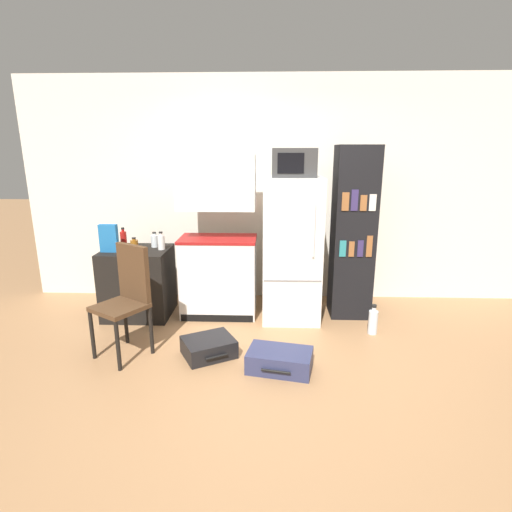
% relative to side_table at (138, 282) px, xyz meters
% --- Properties ---
extents(ground_plane, '(24.00, 24.00, 0.00)m').
position_rel_side_table_xyz_m(ground_plane, '(1.47, -1.29, -0.39)').
color(ground_plane, '#A3754C').
extents(wall_back, '(6.40, 0.10, 2.69)m').
position_rel_side_table_xyz_m(wall_back, '(1.67, 0.71, 0.96)').
color(wall_back, silver).
rests_on(wall_back, ground_plane).
extents(side_table, '(0.72, 0.62, 0.77)m').
position_rel_side_table_xyz_m(side_table, '(0.00, 0.00, 0.00)').
color(side_table, black).
rests_on(side_table, ground_plane).
extents(kitchen_hutch, '(0.85, 0.51, 1.80)m').
position_rel_side_table_xyz_m(kitchen_hutch, '(0.91, 0.06, 0.44)').
color(kitchen_hutch, white).
rests_on(kitchen_hutch, ground_plane).
extents(refrigerator, '(0.62, 0.65, 1.57)m').
position_rel_side_table_xyz_m(refrigerator, '(1.73, 0.00, 0.40)').
color(refrigerator, silver).
rests_on(refrigerator, ground_plane).
extents(microwave, '(0.45, 0.42, 0.29)m').
position_rel_side_table_xyz_m(microwave, '(1.73, -0.00, 1.33)').
color(microwave, '#333333').
rests_on(microwave, refrigerator).
extents(bookshelf, '(0.44, 0.41, 1.89)m').
position_rel_side_table_xyz_m(bookshelf, '(2.40, 0.11, 0.56)').
color(bookshelf, black).
rests_on(bookshelf, ground_plane).
extents(bottle_ketchup_red, '(0.07, 0.07, 0.22)m').
position_rel_side_table_xyz_m(bottle_ketchup_red, '(-0.18, 0.13, 0.48)').
color(bottle_ketchup_red, '#AD1914').
rests_on(bottle_ketchup_red, side_table).
extents(bottle_amber_beer, '(0.08, 0.08, 0.14)m').
position_rel_side_table_xyz_m(bottle_amber_beer, '(-0.00, -0.03, 0.45)').
color(bottle_amber_beer, brown).
rests_on(bottle_amber_beer, side_table).
extents(bottle_milk_white, '(0.08, 0.08, 0.20)m').
position_rel_side_table_xyz_m(bottle_milk_white, '(0.29, 0.01, 0.47)').
color(bottle_milk_white, white).
rests_on(bottle_milk_white, side_table).
extents(bottle_clear_short, '(0.08, 0.08, 0.17)m').
position_rel_side_table_xyz_m(bottle_clear_short, '(0.18, 0.12, 0.46)').
color(bottle_clear_short, silver).
rests_on(bottle_clear_short, side_table).
extents(bowl, '(0.16, 0.16, 0.04)m').
position_rel_side_table_xyz_m(bowl, '(-0.03, -0.20, 0.41)').
color(bowl, silver).
rests_on(bowl, side_table).
extents(cereal_box, '(0.19, 0.07, 0.30)m').
position_rel_side_table_xyz_m(cereal_box, '(-0.24, -0.11, 0.54)').
color(cereal_box, '#1E66A8').
rests_on(cereal_box, side_table).
extents(chair, '(0.55, 0.55, 1.02)m').
position_rel_side_table_xyz_m(chair, '(0.20, -0.88, 0.21)').
color(chair, black).
rests_on(chair, ground_plane).
extents(suitcase_large_flat, '(0.60, 0.43, 0.18)m').
position_rel_side_table_xyz_m(suitcase_large_flat, '(1.58, -1.15, -0.30)').
color(suitcase_large_flat, navy).
rests_on(suitcase_large_flat, ground_plane).
extents(suitcase_small_flat, '(0.56, 0.53, 0.16)m').
position_rel_side_table_xyz_m(suitcase_small_flat, '(0.93, -0.92, -0.30)').
color(suitcase_small_flat, black).
rests_on(suitcase_small_flat, ground_plane).
extents(water_bottle_front, '(0.09, 0.09, 0.32)m').
position_rel_side_table_xyz_m(water_bottle_front, '(2.56, -0.41, -0.25)').
color(water_bottle_front, silver).
rests_on(water_bottle_front, ground_plane).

